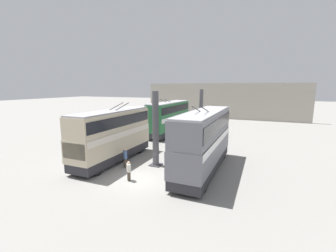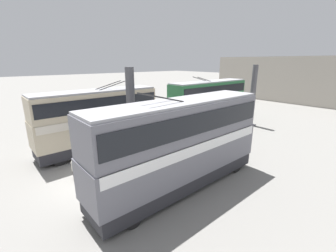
# 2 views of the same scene
# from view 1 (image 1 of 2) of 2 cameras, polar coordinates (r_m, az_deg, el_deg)

# --- Properties ---
(ground_plane) EXTENTS (240.00, 240.00, 0.00)m
(ground_plane) POSITION_cam_1_polar(r_m,az_deg,el_deg) (18.31, -8.08, -13.26)
(ground_plane) COLOR gray
(depot_back_wall) EXTENTS (0.50, 36.00, 7.99)m
(depot_back_wall) POSITION_cam_1_polar(r_m,az_deg,el_deg) (52.73, 13.47, 6.17)
(depot_back_wall) COLOR #A8A093
(depot_back_wall) RESTS_ON ground_plane
(support_column_near) EXTENTS (1.04, 1.04, 6.82)m
(support_column_near) POSITION_cam_1_polar(r_m,az_deg,el_deg) (20.31, -3.17, -1.14)
(support_column_near) COLOR #4C4C51
(support_column_near) RESTS_ON ground_plane
(support_column_far) EXTENTS (1.04, 1.04, 6.82)m
(support_column_far) POSITION_cam_1_polar(r_m,az_deg,el_deg) (35.12, 8.38, 3.44)
(support_column_far) COLOR #4C4C51
(support_column_far) RESTS_ON ground_plane
(bus_left_near) EXTENTS (11.12, 2.54, 5.79)m
(bus_left_near) POSITION_cam_1_polar(r_m,az_deg,el_deg) (19.37, 9.20, -2.89)
(bus_left_near) COLOR black
(bus_left_near) RESTS_ON ground_plane
(bus_right_near) EXTENTS (9.97, 2.54, 5.60)m
(bus_right_near) POSITION_cam_1_polar(r_m,az_deg,el_deg) (22.28, -13.83, -1.61)
(bus_right_near) COLOR black
(bus_right_near) RESTS_ON ground_plane
(bus_right_far) EXTENTS (11.48, 2.54, 5.53)m
(bus_right_far) POSITION_cam_1_polar(r_m,az_deg,el_deg) (34.46, 0.34, 2.60)
(bus_right_far) COLOR black
(bus_right_far) RESTS_ON ground_plane
(person_aisle_midway) EXTENTS (0.38, 0.48, 1.65)m
(person_aisle_midway) POSITION_cam_1_polar(r_m,az_deg,el_deg) (30.33, 7.52, -2.18)
(person_aisle_midway) COLOR #384251
(person_aisle_midway) RESTS_ON ground_plane
(person_by_left_row) EXTENTS (0.48, 0.44, 1.77)m
(person_by_left_row) POSITION_cam_1_polar(r_m,az_deg,el_deg) (20.52, 2.68, -7.78)
(person_by_left_row) COLOR #2D2D33
(person_by_left_row) RESTS_ON ground_plane
(person_by_right_row) EXTENTS (0.44, 0.48, 1.79)m
(person_by_right_row) POSITION_cam_1_polar(r_m,az_deg,el_deg) (20.69, -10.81, -7.77)
(person_by_right_row) COLOR #473D33
(person_by_right_row) RESTS_ON ground_plane
(person_aisle_foreground) EXTENTS (0.46, 0.47, 1.55)m
(person_aisle_foreground) POSITION_cam_1_polar(r_m,az_deg,el_deg) (17.88, -9.95, -11.09)
(person_aisle_foreground) COLOR #473D33
(person_aisle_foreground) RESTS_ON ground_plane
(oil_drum) EXTENTS (0.60, 0.60, 0.90)m
(oil_drum) POSITION_cam_1_polar(r_m,az_deg,el_deg) (26.53, 7.98, -4.88)
(oil_drum) COLOR #933828
(oil_drum) RESTS_ON ground_plane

